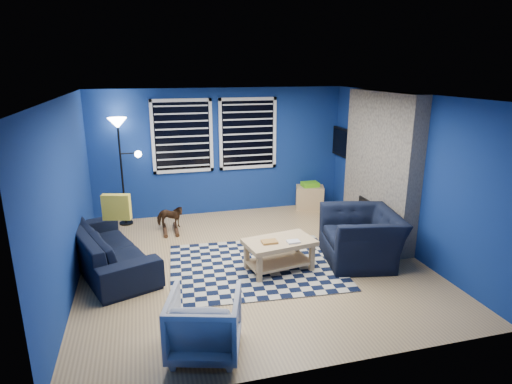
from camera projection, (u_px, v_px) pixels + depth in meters
floor at (252, 262)px, 6.55m from camera, size 5.00×5.00×0.00m
ceiling at (252, 95)px, 5.85m from camera, size 5.00×5.00×0.00m
wall_back at (221, 152)px, 8.52m from camera, size 5.00×0.00×5.00m
wall_left at (67, 196)px, 5.58m from camera, size 0.00×5.00×5.00m
wall_right at (404, 173)px, 6.82m from camera, size 0.00×5.00×5.00m
fireplace at (379, 170)px, 7.26m from camera, size 0.65×2.00×2.50m
window_left at (182, 136)px, 8.20m from camera, size 1.17×0.06×1.42m
window_right at (248, 134)px, 8.52m from camera, size 1.17×0.06×1.42m
tv at (345, 143)px, 8.62m from camera, size 0.07×1.00×0.58m
rug at (255, 266)px, 6.40m from camera, size 2.64×2.18×0.02m
sofa at (108, 248)px, 6.29m from camera, size 2.32×1.54×0.63m
armchair_big at (361, 237)px, 6.51m from camera, size 1.37×1.25×0.78m
armchair_bent at (204, 323)px, 4.39m from camera, size 0.90×0.92×0.67m
rocking_horse at (170, 217)px, 7.70m from camera, size 0.38×0.55×0.42m
coffee_table at (279, 249)px, 6.20m from camera, size 1.07×0.73×0.49m
cabinet at (310, 197)px, 9.02m from camera, size 0.66×0.54×0.56m
floor_lamp at (120, 138)px, 7.71m from camera, size 0.55×0.34×2.01m
throw_pillow at (117, 207)px, 6.49m from camera, size 0.43×0.23×0.40m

